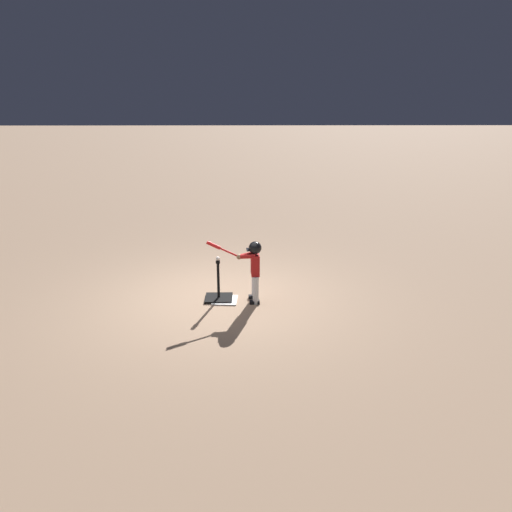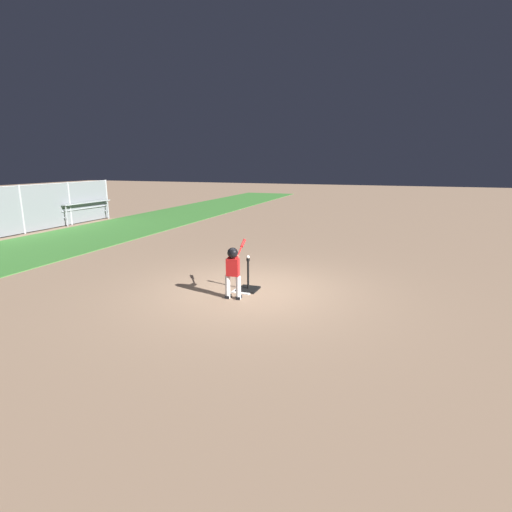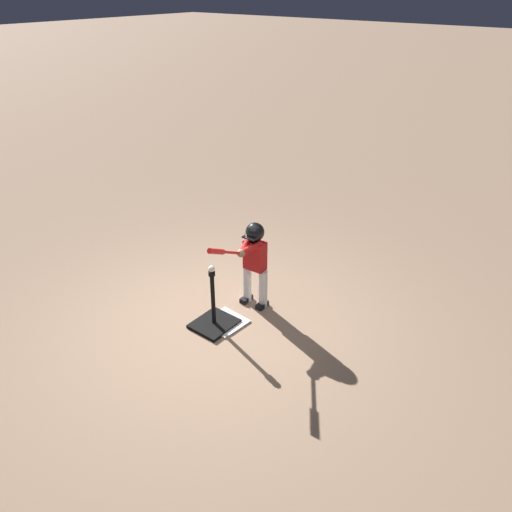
{
  "view_description": "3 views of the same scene",
  "coord_description": "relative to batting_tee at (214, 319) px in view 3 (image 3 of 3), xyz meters",
  "views": [
    {
      "loc": [
        -0.59,
        8.37,
        3.63
      ],
      "look_at": [
        -0.68,
        0.1,
        0.85
      ],
      "focal_mm": 35.0,
      "sensor_mm": 36.0,
      "label": 1
    },
    {
      "loc": [
        -8.12,
        -3.1,
        2.85
      ],
      "look_at": [
        0.05,
        -0.14,
        0.8
      ],
      "focal_mm": 28.0,
      "sensor_mm": 36.0,
      "label": 2
    },
    {
      "loc": [
        3.42,
        3.38,
        3.59
      ],
      "look_at": [
        -0.55,
        0.22,
        0.77
      ],
      "focal_mm": 35.0,
      "sensor_mm": 36.0,
      "label": 3
    }
  ],
  "objects": [
    {
      "name": "batter_child",
      "position": [
        -0.62,
        0.09,
        0.62
      ],
      "size": [
        0.96,
        0.35,
        1.15
      ],
      "color": "silver",
      "rests_on": "ground_plane"
    },
    {
      "name": "baseball",
      "position": [
        -0.0,
        0.0,
        0.69
      ],
      "size": [
        0.07,
        0.07,
        0.07
      ],
      "primitive_type": "sphere",
      "color": "white",
      "rests_on": "batting_tee"
    },
    {
      "name": "ground_plane",
      "position": [
        0.0,
        -0.03,
        -0.09
      ],
      "size": [
        90.0,
        90.0,
        0.0
      ],
      "primitive_type": "plane",
      "color": "#93755B"
    },
    {
      "name": "home_plate",
      "position": [
        -0.11,
        0.07,
        -0.08
      ],
      "size": [
        0.46,
        0.46,
        0.02
      ],
      "primitive_type": "cube",
      "rotation": [
        0.0,
        0.0,
        -0.06
      ],
      "color": "white",
      "rests_on": "ground_plane"
    },
    {
      "name": "batting_tee",
      "position": [
        0.0,
        0.0,
        0.0
      ],
      "size": [
        0.49,
        0.44,
        0.74
      ],
      "color": "black",
      "rests_on": "ground_plane"
    }
  ]
}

